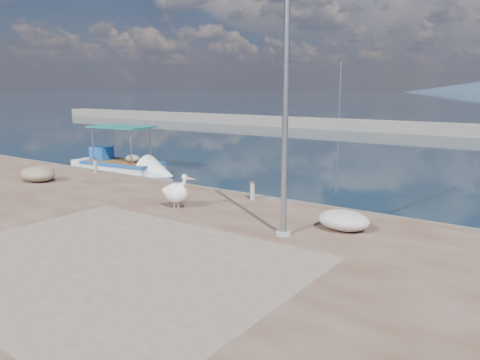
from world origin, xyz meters
name	(u,v)px	position (x,y,z in m)	size (l,w,h in m)	color
ground	(168,241)	(0.00, 0.00, 0.00)	(1400.00, 1400.00, 0.00)	#162635
quay_patch	(109,262)	(1.00, -3.00, 0.50)	(9.00, 7.00, 0.01)	gray
breakwater	(452,130)	(0.00, 40.00, 0.60)	(120.00, 2.20, 7.50)	gray
boat_left	(122,168)	(-10.52, 7.27, 0.23)	(6.40, 2.71, 2.99)	white
pelican	(176,192)	(-1.17, 1.69, 1.07)	(1.28, 0.82, 1.22)	tan
lamp_post	(286,118)	(3.33, 1.25, 3.80)	(0.44, 0.96, 7.00)	gray
bollard_near	(253,190)	(0.23, 4.28, 0.89)	(0.23, 0.23, 0.71)	gray
bollard_far	(95,165)	(-9.28, 4.56, 0.89)	(0.24, 0.24, 0.72)	gray
potted_plant	(180,197)	(-1.66, 2.38, 0.73)	(0.41, 0.35, 0.45)	#33722D
net_pile_d	(344,220)	(4.51, 2.69, 0.79)	(1.53, 1.15, 0.58)	beige
net_pile_b	(38,174)	(-9.53, 1.66, 0.83)	(1.70, 1.32, 0.66)	tan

